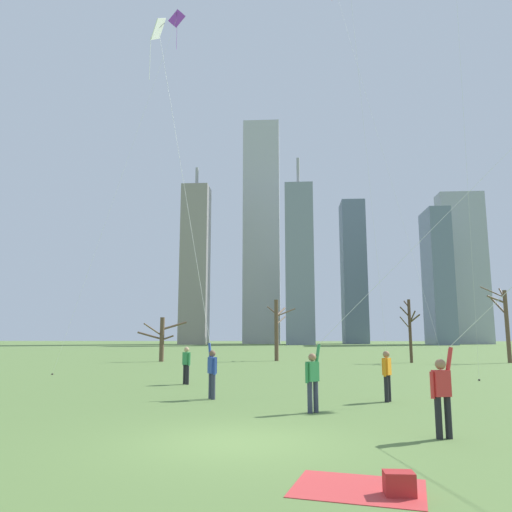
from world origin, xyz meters
The scene contains 18 objects.
ground_plane centered at (0.00, 0.00, 0.00)m, with size 400.00×400.00×0.00m, color #5B7A3D.
kite_flyer_far_back_white centered at (-2.47, 7.89, 5.12)m, with size 3.94×5.26×17.35m.
kite_flyer_midfield_left_green centered at (3.59, 5.04, 2.80)m, with size 15.26×8.83×15.84m.
bystander_watching_nearby centered at (4.24, 6.43, 0.90)m, with size 0.34×0.45×1.62m.
bystander_far_off_by_trees centered at (-3.47, 11.81, 0.90)m, with size 0.39×0.38×1.62m.
distant_kite_drifting_right_purple centered at (-5.98, 16.39, 19.10)m, with size 7.02×0.46×21.45m.
distant_kite_drifting_left_red centered at (4.61, 20.00, 24.30)m, with size 6.79×0.41×26.92m.
picnic_spot centered at (2.31, -3.11, 0.09)m, with size 2.08×1.79×0.31m.
bare_tree_left_of_center centered at (10.77, 30.52, 2.79)m, with size 1.55×2.62×5.03m.
bare_tree_far_right_edge centered at (-9.56, 31.22, 2.00)m, with size 4.03×2.51×3.66m.
bare_tree_leftmost centered at (18.41, 30.95, 3.26)m, with size 1.87×1.71×6.15m.
bare_tree_rightmost centered at (0.06, 33.11, 2.86)m, with size 2.54×2.17×5.22m.
skyline_short_annex centered at (-22.77, 114.46, 20.48)m, with size 6.83×6.81×46.12m.
skyline_mid_tower_right centered at (-6.36, 128.10, 31.80)m, with size 10.23×7.55×63.60m.
skyline_tall_tower centered at (37.32, 112.11, 16.37)m, with size 5.04×10.37×32.74m.
skyline_wide_slab centered at (48.13, 125.25, 20.35)m, with size 11.73×5.91×40.70m.
skyline_mid_tower_left centered at (19.31, 128.73, 19.81)m, with size 6.38×9.09×39.63m.
skyline_squat_block centered at (3.87, 112.14, 20.03)m, with size 6.96×6.78×47.33m.
Camera 1 is at (1.07, -10.36, 2.10)m, focal length 34.87 mm.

